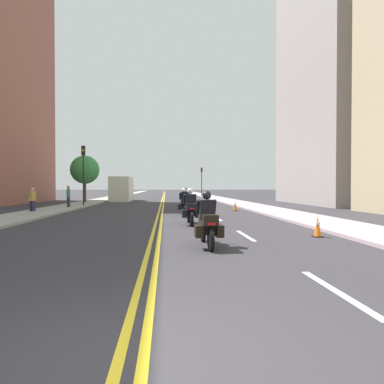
{
  "coord_description": "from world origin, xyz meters",
  "views": [
    {
      "loc": [
        0.34,
        -3.0,
        1.69
      ],
      "look_at": [
        1.7,
        13.8,
        1.41
      ],
      "focal_mm": 30.45,
      "sensor_mm": 36.0,
      "label": 1
    }
  ],
  "objects": [
    {
      "name": "sidewalk_right",
      "position": [
        7.58,
        48.0,
        0.06
      ],
      "size": [
        2.84,
        144.0,
        0.12
      ],
      "primitive_type": "cube",
      "color": "#AA959B",
      "rests_on": "ground"
    },
    {
      "name": "traffic_light_near",
      "position": [
        -6.56,
        25.05,
        3.51
      ],
      "size": [
        0.28,
        0.38,
        5.13
      ],
      "color": "black",
      "rests_on": "ground"
    },
    {
      "name": "pedestrian_0",
      "position": [
        -7.16,
        22.83,
        0.93
      ],
      "size": [
        0.27,
        0.5,
        1.79
      ],
      "rotation": [
        0.0,
        0.0,
        4.86
      ],
      "color": "#2B242B",
      "rests_on": "ground"
    },
    {
      "name": "ground_plane",
      "position": [
        0.0,
        48.0,
        0.0
      ],
      "size": [
        264.0,
        264.0,
        0.0
      ],
      "primitive_type": "plane",
      "color": "#312E34"
    },
    {
      "name": "parked_truck",
      "position": [
        -4.76,
        35.87,
        1.27
      ],
      "size": [
        2.2,
        6.5,
        2.8
      ],
      "color": "silver",
      "rests_on": "ground"
    },
    {
      "name": "building_right_1",
      "position": [
        17.21,
        27.88,
        12.98
      ],
      "size": [
        7.67,
        13.71,
        25.97
      ],
      "color": "gray",
      "rests_on": "ground"
    },
    {
      "name": "motorcycle_1",
      "position": [
        1.43,
        11.39,
        0.66
      ],
      "size": [
        0.76,
        2.21,
        1.63
      ],
      "rotation": [
        0.0,
        0.0,
        0.01
      ],
      "color": "black",
      "rests_on": "ground"
    },
    {
      "name": "motorcycle_0",
      "position": [
        1.5,
        6.03,
        0.66
      ],
      "size": [
        0.77,
        2.13,
        1.58
      ],
      "rotation": [
        0.0,
        0.0,
        0.02
      ],
      "color": "black",
      "rests_on": "ground"
    },
    {
      "name": "centreline_yellow_outer",
      "position": [
        0.12,
        48.0,
        0.0
      ],
      "size": [
        0.12,
        132.0,
        0.01
      ],
      "primitive_type": "cube",
      "color": "yellow",
      "rests_on": "ground"
    },
    {
      "name": "street_tree_0",
      "position": [
        -7.99,
        31.44,
        3.44
      ],
      "size": [
        2.93,
        2.93,
        4.91
      ],
      "color": "#4C3520",
      "rests_on": "ground"
    },
    {
      "name": "traffic_cone_0",
      "position": [
        5.15,
        19.25,
        0.33
      ],
      "size": [
        0.34,
        0.34,
        0.67
      ],
      "color": "black",
      "rests_on": "ground"
    },
    {
      "name": "lane_dashes_white",
      "position": [
        3.08,
        29.0,
        0.0
      ],
      "size": [
        0.14,
        56.4,
        0.01
      ],
      "color": "silver",
      "rests_on": "ground"
    },
    {
      "name": "pedestrian_1",
      "position": [
        -8.17,
        18.56,
        0.84
      ],
      "size": [
        0.37,
        0.5,
        1.64
      ],
      "rotation": [
        0.0,
        0.0,
        4.22
      ],
      "color": "#22223A",
      "rests_on": "ground"
    },
    {
      "name": "sidewalk_left",
      "position": [
        -7.58,
        48.0,
        0.06
      ],
      "size": [
        2.84,
        144.0,
        0.12
      ],
      "primitive_type": "cube",
      "color": "#95998D",
      "rests_on": "ground"
    },
    {
      "name": "motorcycle_3",
      "position": [
        1.84,
        21.83,
        0.66
      ],
      "size": [
        0.76,
        2.26,
        1.61
      ],
      "rotation": [
        0.0,
        0.0,
        0.01
      ],
      "color": "black",
      "rests_on": "ground"
    },
    {
      "name": "traffic_cone_1",
      "position": [
        5.43,
        7.52,
        0.35
      ],
      "size": [
        0.3,
        0.3,
        0.71
      ],
      "color": "black",
      "rests_on": "ground"
    },
    {
      "name": "motorcycle_2",
      "position": [
        1.46,
        16.76,
        0.64
      ],
      "size": [
        0.77,
        2.08,
        1.61
      ],
      "rotation": [
        0.0,
        0.0,
        -0.02
      ],
      "color": "black",
      "rests_on": "ground"
    },
    {
      "name": "centreline_yellow_inner",
      "position": [
        -0.12,
        48.0,
        0.0
      ],
      "size": [
        0.12,
        132.0,
        0.01
      ],
      "primitive_type": "cube",
      "color": "yellow",
      "rests_on": "ground"
    },
    {
      "name": "traffic_light_far",
      "position": [
        6.56,
        53.02,
        3.49
      ],
      "size": [
        0.28,
        0.38,
        5.07
      ],
      "color": "black",
      "rests_on": "ground"
    }
  ]
}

